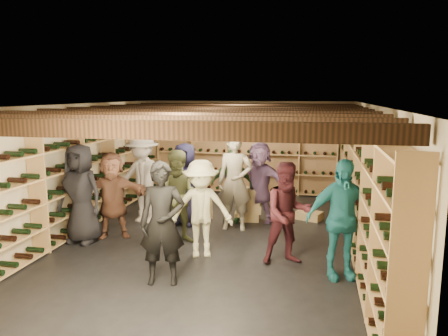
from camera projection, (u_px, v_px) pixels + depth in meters
name	position (u px, v px, depth m)	size (l,w,h in m)	color
ground	(211.00, 239.00, 7.90)	(8.00, 8.00, 0.00)	black
walls	(211.00, 174.00, 7.70)	(5.52, 8.02, 2.40)	beige
ceiling	(210.00, 105.00, 7.50)	(5.50, 8.00, 0.01)	beige
ceiling_joists	(210.00, 113.00, 7.52)	(5.40, 7.12, 0.18)	black
wine_rack_left	(78.00, 175.00, 8.24)	(0.32, 7.50, 2.15)	tan
wine_rack_right	(362.00, 187.00, 7.20)	(0.32, 7.50, 2.15)	tan
wine_rack_back	(245.00, 152.00, 11.41)	(4.70, 0.30, 2.15)	tan
crate_stack_left	(200.00, 206.00, 9.22)	(0.58, 0.48, 0.51)	tan
crate_stack_right	(248.00, 204.00, 9.00)	(0.53, 0.38, 0.68)	tan
crate_loose	(309.00, 215.00, 9.09)	(0.50, 0.33, 0.17)	tan
person_0	(81.00, 194.00, 7.59)	(0.85, 0.55, 1.74)	black
person_1	(162.00, 223.00, 5.92)	(0.62, 0.41, 1.71)	black
person_2	(180.00, 197.00, 7.59)	(0.80, 0.62, 1.64)	#4E5431
person_3	(201.00, 209.00, 6.95)	(1.01, 0.58, 1.57)	beige
person_4	(341.00, 219.00, 6.11)	(1.00, 0.42, 1.71)	teal
person_5	(113.00, 195.00, 7.87)	(1.45, 0.46, 1.57)	brown
person_6	(185.00, 184.00, 8.68)	(0.80, 0.52, 1.64)	#1C1B42
person_7	(235.00, 182.00, 8.31)	(0.67, 0.44, 1.85)	gray
person_8	(288.00, 213.00, 6.64)	(0.77, 0.60, 1.58)	#40171F
person_9	(143.00, 178.00, 8.82)	(1.18, 0.68, 1.82)	#ABA39D
person_10	(232.00, 185.00, 8.88)	(0.88, 0.37, 1.50)	#274D29
person_11	(259.00, 182.00, 8.86)	(1.53, 0.49, 1.65)	slate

